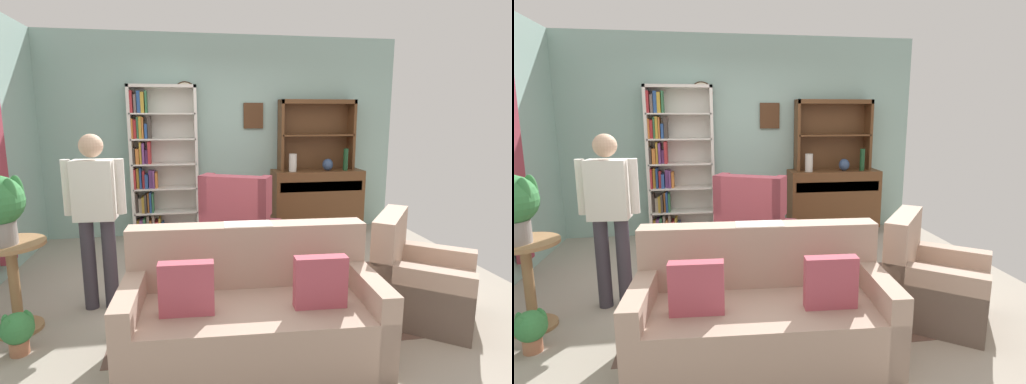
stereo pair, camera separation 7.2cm
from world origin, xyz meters
TOP-DOWN VIEW (x-y plane):
  - ground_plane at (0.00, 0.00)m, footprint 5.40×4.60m
  - wall_back at (-0.00, 2.13)m, footprint 5.00×0.09m
  - area_rug at (0.20, -0.30)m, footprint 2.82×1.65m
  - bookshelf at (-0.96, 1.94)m, footprint 0.90×0.30m
  - sideboard at (1.29, 1.86)m, footprint 1.30×0.45m
  - sideboard_hutch at (1.29, 1.97)m, footprint 1.10×0.26m
  - vase_tall at (0.90, 1.78)m, footprint 0.11×0.11m
  - vase_round at (1.42, 1.79)m, footprint 0.15×0.15m
  - bottle_wine at (1.68, 1.77)m, footprint 0.07×0.07m
  - couch_floral at (-0.15, -1.07)m, footprint 1.84×0.94m
  - armchair_floral at (1.35, -0.76)m, footprint 1.07×1.07m
  - wingback_chair at (0.02, 0.83)m, footprint 1.05×1.06m
  - plant_stand at (-1.96, -0.44)m, footprint 0.52×0.52m
  - potted_plant_small at (-1.82, -0.81)m, footprint 0.23×0.23m
  - person_reading at (-1.37, -0.14)m, footprint 0.52×0.22m
  - coffee_table at (0.11, -0.23)m, footprint 0.80×0.50m
  - book_stack at (0.09, -0.20)m, footprint 0.18×0.11m

SIDE VIEW (x-z plane):
  - ground_plane at x=0.00m, z-range -0.02..0.00m
  - area_rug at x=0.20m, z-range 0.00..0.01m
  - potted_plant_small at x=-1.82m, z-range 0.03..0.34m
  - armchair_floral at x=1.35m, z-range -0.15..0.73m
  - couch_floral at x=-0.15m, z-range -0.14..0.76m
  - coffee_table at x=0.11m, z-range 0.14..0.56m
  - wingback_chair at x=0.02m, z-range -0.14..0.91m
  - book_stack at x=0.09m, z-range 0.42..0.46m
  - plant_stand at x=-1.96m, z-range 0.08..0.82m
  - sideboard at x=1.29m, z-range 0.05..0.97m
  - person_reading at x=-1.37m, z-range 0.13..1.69m
  - vase_round at x=1.42m, z-range 0.92..1.09m
  - bookshelf at x=-0.96m, z-range -0.03..2.07m
  - vase_tall at x=0.90m, z-range 0.92..1.17m
  - bottle_wine at x=1.68m, z-range 0.92..1.23m
  - wall_back at x=0.00m, z-range 0.00..2.80m
  - sideboard_hutch at x=1.29m, z-range 1.06..2.06m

